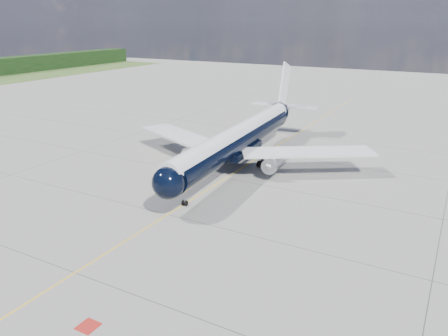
{
  "coord_description": "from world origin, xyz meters",
  "views": [
    {
      "loc": [
        29.95,
        -29.75,
        22.9
      ],
      "look_at": [
        3.14,
        18.77,
        4.0
      ],
      "focal_mm": 35.0,
      "sensor_mm": 36.0,
      "label": 1
    }
  ],
  "objects": [
    {
      "name": "red_marking",
      "position": [
        6.8,
        -10.0,
        0.0
      ],
      "size": [
        1.6,
        1.6,
        0.01
      ],
      "primitive_type": "cube",
      "color": "maroon",
      "rests_on": "ground"
    },
    {
      "name": "main_airliner",
      "position": [
        -1.02,
        32.16,
        4.65
      ],
      "size": [
        42.5,
        51.86,
        14.97
      ],
      "rotation": [
        0.0,
        0.0,
        0.07
      ],
      "color": "black",
      "rests_on": "ground"
    },
    {
      "name": "ground",
      "position": [
        0.0,
        30.0,
        0.0
      ],
      "size": [
        320.0,
        320.0,
        0.0
      ],
      "primitive_type": "plane",
      "color": "gray",
      "rests_on": "ground"
    },
    {
      "name": "taxiway_centerline",
      "position": [
        0.0,
        25.0,
        0.0
      ],
      "size": [
        0.16,
        160.0,
        0.01
      ],
      "primitive_type": "cube",
      "color": "yellow",
      "rests_on": "ground"
    }
  ]
}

